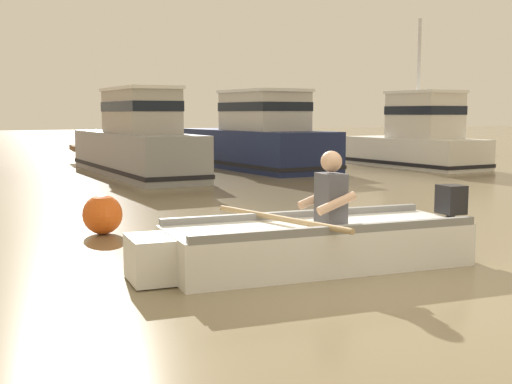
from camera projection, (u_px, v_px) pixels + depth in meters
The scene contains 7 objects.
ground_plane at pixel (385, 291), 5.97m from camera, with size 120.00×120.00×0.00m, color #7A6B4C.
wooden_dock at pixel (293, 144), 23.58m from camera, with size 15.10×1.64×1.02m.
rowboat_with_person at pixel (311, 243), 6.87m from camera, with size 3.71×1.91×1.19m.
moored_boat_grey at pixel (136, 142), 17.06m from camera, with size 2.34×6.92×2.20m.
moored_boat_navy at pixel (257, 139), 19.03m from camera, with size 3.02×6.18×2.21m.
moored_boat_white at pixel (418, 139), 19.48m from camera, with size 2.45×4.72×4.24m.
mooring_buoy at pixel (103, 214), 8.75m from camera, with size 0.52×0.52×0.52m, color #E55919.
Camera 1 is at (-3.11, -5.05, 1.57)m, focal length 47.25 mm.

